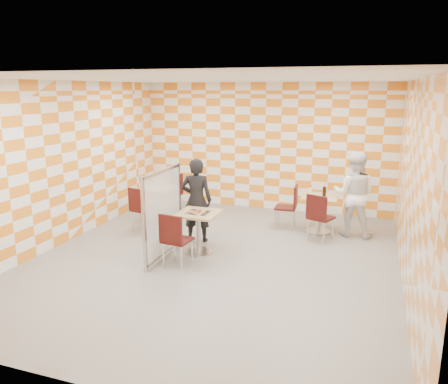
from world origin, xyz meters
The scene contains 15 objects.
room_shell centered at (0.00, 0.54, 1.50)m, with size 7.00×7.00×7.00m.
main_table centered at (-0.37, 0.19, 0.51)m, with size 0.70×0.70×0.75m.
second_table centered at (1.50, 2.07, 0.51)m, with size 0.70×0.70×0.75m.
empty_table centered at (-1.92, 1.69, 0.51)m, with size 0.70×0.70×0.75m.
chair_main_front centered at (-0.48, -0.57, 0.54)m, with size 0.47×0.48×0.92m.
chair_second_front centered at (1.55, 1.49, 0.54)m, with size 0.55×0.56×0.92m.
chair_second_side centered at (0.90, 2.08, 0.54)m, with size 0.45×0.44×0.92m.
chair_empty_near centered at (-1.92, 0.91, 0.54)m, with size 0.49×0.50×0.92m.
chair_empty_far centered at (-1.95, 2.48, 0.54)m, with size 0.54×0.54×0.92m.
partition centered at (-0.86, -0.20, 0.79)m, with size 0.08×1.38×1.55m.
man_dark centered at (-0.65, 0.78, 0.80)m, with size 0.59×0.38×1.61m, color black.
man_white centered at (2.15, 2.07, 0.84)m, with size 0.82×0.64×1.68m, color white.
pizza_on_foil centered at (-0.37, 0.18, 0.77)m, with size 0.40×0.40×0.04m.
sport_bottle centered at (1.29, 2.13, 0.84)m, with size 0.06×0.06×0.20m.
soda_bottle centered at (1.58, 2.06, 0.85)m, with size 0.07×0.07×0.23m.
Camera 1 is at (2.43, -6.59, 2.86)m, focal length 35.00 mm.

